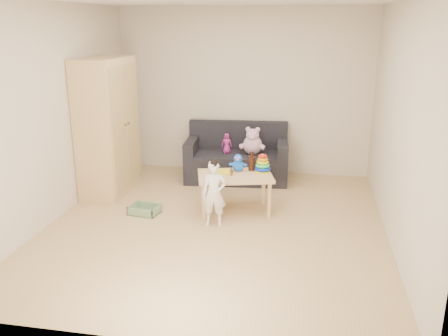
% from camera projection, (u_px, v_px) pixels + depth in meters
% --- Properties ---
extents(room, '(4.50, 4.50, 4.50)m').
position_uv_depth(room, '(216.00, 120.00, 5.38)').
color(room, tan).
rests_on(room, ground).
extents(wardrobe, '(0.53, 1.06, 1.90)m').
position_uv_depth(wardrobe, '(108.00, 127.00, 6.63)').
color(wardrobe, tan).
rests_on(wardrobe, ground).
extents(sofa, '(1.61, 0.90, 0.44)m').
position_uv_depth(sofa, '(237.00, 166.00, 7.35)').
color(sofa, black).
rests_on(sofa, ground).
extents(play_table, '(1.06, 0.81, 0.49)m').
position_uv_depth(play_table, '(235.00, 193.00, 6.12)').
color(play_table, '#E0C67B').
rests_on(play_table, ground).
extents(storage_bin, '(0.40, 0.33, 0.11)m').
position_uv_depth(storage_bin, '(145.00, 209.00, 6.08)').
color(storage_bin, gray).
rests_on(storage_bin, ground).
extents(toddler, '(0.31, 0.23, 0.78)m').
position_uv_depth(toddler, '(214.00, 195.00, 5.65)').
color(toddler, white).
rests_on(toddler, ground).
extents(pink_bear, '(0.37, 0.33, 0.35)m').
position_uv_depth(pink_bear, '(253.00, 143.00, 7.15)').
color(pink_bear, '#D39CBA').
rests_on(pink_bear, sofa).
extents(doll, '(0.17, 0.12, 0.30)m').
position_uv_depth(doll, '(227.00, 144.00, 7.22)').
color(doll, '#BB2388').
rests_on(doll, sofa).
extents(ring_stacker, '(0.21, 0.21, 0.24)m').
position_uv_depth(ring_stacker, '(262.00, 165.00, 6.13)').
color(ring_stacker, '#D9CF0B').
rests_on(ring_stacker, play_table).
extents(brown_bottle, '(0.09, 0.09, 0.25)m').
position_uv_depth(brown_bottle, '(252.00, 163.00, 6.19)').
color(brown_bottle, black).
rests_on(brown_bottle, play_table).
extents(blue_plush, '(0.20, 0.16, 0.23)m').
position_uv_depth(blue_plush, '(238.00, 162.00, 6.16)').
color(blue_plush, blue).
rests_on(blue_plush, play_table).
extents(wooden_figure, '(0.04, 0.03, 0.10)m').
position_uv_depth(wooden_figure, '(231.00, 172.00, 6.00)').
color(wooden_figure, brown).
rests_on(wooden_figure, play_table).
extents(yellow_book, '(0.21, 0.21, 0.02)m').
position_uv_depth(yellow_book, '(223.00, 172.00, 6.14)').
color(yellow_book, yellow).
rests_on(yellow_book, play_table).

